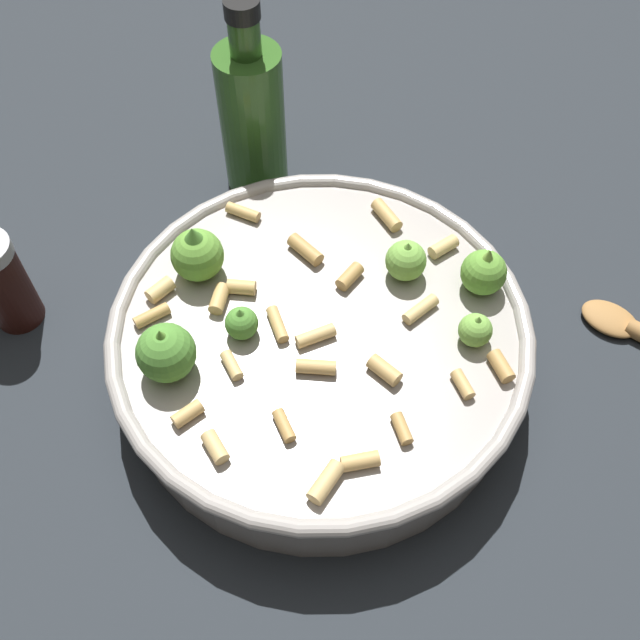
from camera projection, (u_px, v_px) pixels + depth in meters
The scene contains 4 objects.
ground_plane at pixel (320, 368), 0.63m from camera, with size 2.40×2.40×0.00m, color #23282D.
cooking_pan at pixel (319, 342), 0.60m from camera, with size 0.34×0.34×0.12m.
pepper_shaker at pixel (2, 283), 0.62m from camera, with size 0.04×0.04×0.10m.
olive_oil_bottle at pixel (252, 117), 0.69m from camera, with size 0.06×0.06×0.20m.
Camera 1 is at (-0.09, 0.31, 0.54)m, focal length 40.82 mm.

